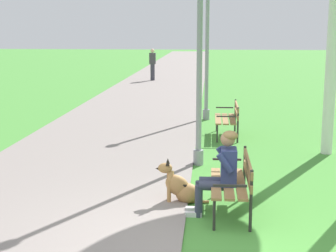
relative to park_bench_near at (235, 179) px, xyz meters
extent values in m
plane|color=#478E38|center=(-0.59, -1.29, -0.51)|extent=(120.00, 120.00, 0.00)
cube|color=gray|center=(-2.79, 22.71, -0.49)|extent=(4.19, 60.00, 0.04)
cube|color=olive|center=(-0.27, 0.00, -0.06)|extent=(0.14, 1.50, 0.04)
cube|color=olive|center=(-0.10, 0.00, -0.06)|extent=(0.14, 1.50, 0.04)
cube|color=olive|center=(0.08, 0.00, -0.06)|extent=(0.14, 1.50, 0.04)
cube|color=olive|center=(0.18, 0.00, 0.08)|extent=(0.04, 1.50, 0.11)
cube|color=olive|center=(0.18, 0.00, 0.26)|extent=(0.04, 1.50, 0.11)
cylinder|color=#2D2B28|center=(-0.30, 0.69, -0.29)|extent=(0.04, 0.04, 0.45)
cylinder|color=#2D2B28|center=(0.18, 0.69, -0.09)|extent=(0.04, 0.04, 0.85)
cube|color=#2D2B28|center=(-0.10, 0.69, 0.12)|extent=(0.45, 0.04, 0.03)
cylinder|color=#2D2B28|center=(-0.30, -0.69, -0.29)|extent=(0.04, 0.04, 0.45)
cylinder|color=#2D2B28|center=(0.18, -0.69, -0.09)|extent=(0.04, 0.04, 0.85)
cube|color=#2D2B28|center=(-0.10, -0.69, 0.12)|extent=(0.45, 0.04, 0.03)
cube|color=olive|center=(-0.18, 5.40, -0.06)|extent=(0.14, 1.50, 0.04)
cube|color=olive|center=(0.00, 5.40, -0.06)|extent=(0.14, 1.50, 0.04)
cube|color=olive|center=(0.17, 5.40, -0.06)|extent=(0.14, 1.50, 0.04)
cube|color=olive|center=(0.28, 5.40, 0.08)|extent=(0.04, 1.50, 0.11)
cube|color=olive|center=(0.28, 5.40, 0.26)|extent=(0.04, 1.50, 0.11)
cylinder|color=#2D2B28|center=(-0.20, 6.09, -0.29)|extent=(0.04, 0.04, 0.45)
cylinder|color=#2D2B28|center=(0.28, 6.09, -0.09)|extent=(0.04, 0.04, 0.85)
cube|color=#2D2B28|center=(0.00, 6.09, 0.12)|extent=(0.45, 0.04, 0.03)
cylinder|color=#2D2B28|center=(-0.20, 4.71, -0.29)|extent=(0.04, 0.04, 0.45)
cylinder|color=#2D2B28|center=(0.28, 4.71, -0.09)|extent=(0.04, 0.04, 0.85)
cube|color=#2D2B28|center=(0.00, 4.71, 0.12)|extent=(0.45, 0.04, 0.03)
cylinder|color=#33384C|center=(-0.31, 0.00, -0.04)|extent=(0.42, 0.14, 0.14)
cylinder|color=#33384C|center=(-0.52, 0.00, -0.28)|extent=(0.11, 0.11, 0.47)
cube|color=silver|center=(-0.60, 0.00, -0.48)|extent=(0.24, 0.09, 0.07)
cylinder|color=#33384C|center=(-0.31, -0.20, -0.04)|extent=(0.42, 0.14, 0.14)
cylinder|color=#33384C|center=(-0.52, -0.20, -0.28)|extent=(0.11, 0.11, 0.47)
cube|color=silver|center=(-0.60, -0.20, -0.48)|extent=(0.24, 0.09, 0.07)
cube|color=navy|center=(-0.10, -0.10, 0.22)|extent=(0.22, 0.36, 0.52)
cylinder|color=navy|center=(-0.16, 0.10, 0.32)|extent=(0.25, 0.09, 0.30)
cylinder|color=navy|center=(-0.16, -0.30, 0.32)|extent=(0.25, 0.09, 0.30)
sphere|color=#A37556|center=(-0.12, -0.10, 0.62)|extent=(0.21, 0.21, 0.21)
ellipsoid|color=olive|center=(-0.09, -0.10, 0.67)|extent=(0.22, 0.23, 0.14)
ellipsoid|color=#B27F47|center=(-0.71, 0.37, -0.35)|extent=(0.37, 0.30, 0.32)
ellipsoid|color=#B27F47|center=(-0.86, 0.36, -0.23)|extent=(0.51, 0.24, 0.48)
ellipsoid|color=black|center=(-0.81, 0.36, -0.19)|extent=(0.36, 0.21, 0.27)
cylinder|color=#B27F47|center=(-0.99, 0.41, -0.32)|extent=(0.06, 0.06, 0.38)
cylinder|color=#B27F47|center=(-0.99, 0.29, -0.32)|extent=(0.06, 0.06, 0.38)
cylinder|color=#B27F47|center=(-0.97, 0.35, -0.08)|extent=(0.12, 0.17, 0.19)
ellipsoid|color=#B27F47|center=(-1.05, 0.35, 0.05)|extent=(0.23, 0.15, 0.16)
cone|color=black|center=(-1.15, 0.35, 0.04)|extent=(0.10, 0.09, 0.09)
cone|color=black|center=(-1.01, 0.40, 0.15)|extent=(0.06, 0.06, 0.09)
cone|color=black|center=(-1.01, 0.31, 0.15)|extent=(0.06, 0.06, 0.09)
cylinder|color=#B27F47|center=(-0.51, 0.38, -0.49)|extent=(0.28, 0.06, 0.04)
cylinder|color=gray|center=(-0.59, 2.66, -0.36)|extent=(0.20, 0.20, 0.30)
cylinder|color=gray|center=(-0.59, 2.66, 1.49)|extent=(0.11, 0.11, 4.00)
cylinder|color=gray|center=(-0.49, 7.81, -0.36)|extent=(0.20, 0.20, 0.30)
cylinder|color=gray|center=(-0.49, 7.81, 1.33)|extent=(0.11, 0.11, 3.69)
cylinder|color=silver|center=(2.15, 3.83, 1.87)|extent=(0.24, 0.24, 4.76)
cylinder|color=#383842|center=(-3.36, 18.89, -0.07)|extent=(0.22, 0.22, 0.88)
cube|color=#3F3F42|center=(-3.36, 18.89, 0.65)|extent=(0.32, 0.20, 0.56)
sphere|color=beige|center=(-3.36, 18.89, 1.04)|extent=(0.20, 0.20, 0.20)
camera|label=1|loc=(-0.37, -7.19, 2.15)|focal=54.65mm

